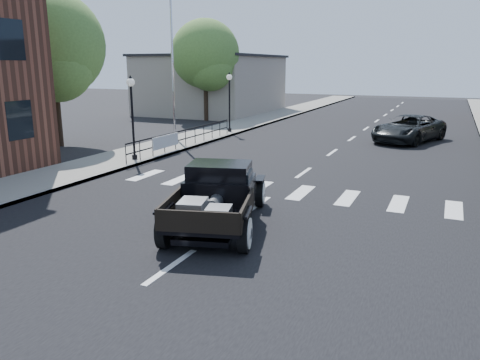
% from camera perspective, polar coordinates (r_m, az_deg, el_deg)
% --- Properties ---
extents(ground, '(120.00, 120.00, 0.00)m').
position_cam_1_polar(ground, '(12.87, -1.24, -5.57)').
color(ground, black).
rests_on(ground, ground).
extents(road, '(14.00, 80.00, 0.02)m').
position_cam_1_polar(road, '(26.82, 12.66, 4.33)').
color(road, black).
rests_on(road, ground).
extents(road_markings, '(12.00, 60.00, 0.06)m').
position_cam_1_polar(road_markings, '(22.02, 9.99, 2.41)').
color(road_markings, silver).
rests_on(road_markings, ground).
extents(sidewalk_left, '(3.00, 80.00, 0.15)m').
position_cam_1_polar(sidewalk_left, '(29.66, -3.68, 5.64)').
color(sidewalk_left, gray).
rests_on(sidewalk_left, ground).
extents(low_building_left, '(10.00, 12.00, 5.00)m').
position_cam_1_polar(low_building_left, '(43.93, -3.34, 11.47)').
color(low_building_left, gray).
rests_on(low_building_left, ground).
extents(railing, '(0.08, 10.00, 1.00)m').
position_cam_1_polar(railing, '(24.68, -6.65, 5.28)').
color(railing, black).
rests_on(railing, sidewalk_left).
extents(banner, '(0.04, 2.20, 0.60)m').
position_cam_1_polar(banner, '(22.99, -9.01, 4.07)').
color(banner, silver).
rests_on(banner, sidewalk_left).
extents(lamp_post_b, '(0.36, 0.36, 3.70)m').
position_cam_1_polar(lamp_post_b, '(21.38, -12.97, 7.37)').
color(lamp_post_b, black).
rests_on(lamp_post_b, sidewalk_left).
extents(lamp_post_c, '(0.36, 0.36, 3.70)m').
position_cam_1_polar(lamp_post_c, '(29.94, -1.29, 9.46)').
color(lamp_post_c, black).
rests_on(lamp_post_c, sidewalk_left).
extents(flagpole, '(0.12, 0.12, 12.61)m').
position_cam_1_polar(flagpole, '(27.20, -8.38, 18.27)').
color(flagpole, silver).
rests_on(flagpole, sidewalk_left).
extents(big_tree_near, '(5.49, 5.49, 8.06)m').
position_cam_1_polar(big_tree_near, '(27.00, -21.77, 12.34)').
color(big_tree_near, '#4B7231').
rests_on(big_tree_near, ground).
extents(big_tree_far, '(5.30, 5.30, 7.78)m').
position_cam_1_polar(big_tree_far, '(37.42, -4.22, 13.18)').
color(big_tree_far, '#4B7231').
rests_on(big_tree_far, ground).
extents(hotrod_pickup, '(3.61, 5.48, 1.75)m').
position_cam_1_polar(hotrod_pickup, '(12.60, -2.67, -1.84)').
color(hotrod_pickup, black).
rests_on(hotrod_pickup, ground).
extents(second_car, '(4.19, 5.94, 1.51)m').
position_cam_1_polar(second_car, '(28.47, 19.89, 5.89)').
color(second_car, black).
rests_on(second_car, ground).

